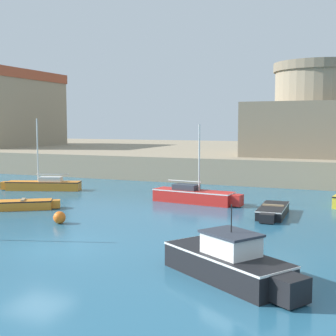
{
  "coord_description": "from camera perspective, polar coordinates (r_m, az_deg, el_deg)",
  "views": [
    {
      "loc": [
        12.13,
        -15.11,
        5.03
      ],
      "look_at": [
        -0.26,
        14.37,
        2.0
      ],
      "focal_mm": 50.0,
      "sensor_mm": 36.0,
      "label": 1
    }
  ],
  "objects": [
    {
      "name": "mooring_buoy",
      "position": [
        24.35,
        -13.09,
        -5.9
      ],
      "size": [
        0.63,
        0.63,
        0.63
      ],
      "primitive_type": "sphere",
      "color": "orange",
      "rests_on": "ground"
    },
    {
      "name": "sailboat_orange_0",
      "position": [
        36.76,
        -14.99,
        -1.95
      ],
      "size": [
        6.04,
        2.93,
        5.43
      ],
      "color": "orange",
      "rests_on": "ground"
    },
    {
      "name": "dinghy_black_8",
      "position": [
        26.3,
        12.64,
        -5.1
      ],
      "size": [
        1.52,
        4.42,
        0.61
      ],
      "color": "black",
      "rests_on": "ground"
    },
    {
      "name": "fortress",
      "position": [
        45.74,
        17.69,
        5.53
      ],
      "size": [
        11.9,
        11.9,
        8.44
      ],
      "color": "#796C57",
      "rests_on": "quay_seawall"
    },
    {
      "name": "ground_plane",
      "position": [
        20.02,
        -15.65,
        -9.34
      ],
      "size": [
        200.0,
        200.0,
        0.0
      ],
      "primitive_type": "plane",
      "color": "#28607F"
    },
    {
      "name": "quay_seawall",
      "position": [
        58.24,
        10.72,
        1.42
      ],
      "size": [
        120.0,
        40.0,
        2.14
      ],
      "primitive_type": "cube",
      "color": "gray",
      "rests_on": "ground"
    },
    {
      "name": "dinghy_orange_5",
      "position": [
        28.9,
        -17.02,
        -4.25
      ],
      "size": [
        3.62,
        2.8,
        0.62
      ],
      "color": "orange",
      "rests_on": "ground"
    },
    {
      "name": "sailboat_red_1",
      "position": [
        29.89,
        3.28,
        -3.34
      ],
      "size": [
        5.99,
        2.02,
        4.99
      ],
      "color": "red",
      "rests_on": "ground"
    },
    {
      "name": "motorboat_black_3",
      "position": [
        15.48,
        7.54,
        -11.34
      ],
      "size": [
        5.26,
        4.02,
        2.48
      ],
      "color": "black",
      "rests_on": "ground"
    }
  ]
}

